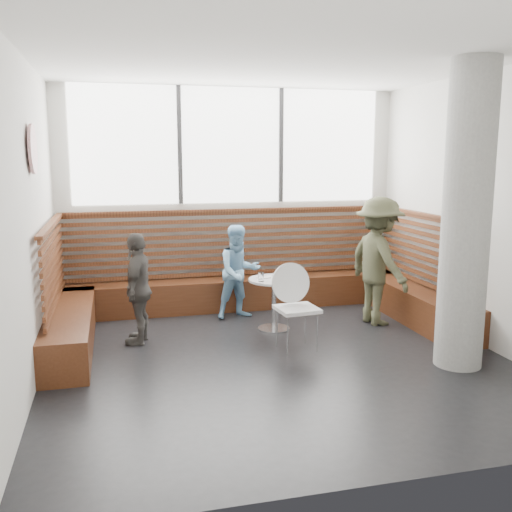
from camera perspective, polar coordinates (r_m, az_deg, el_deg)
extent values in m
cube|color=silver|center=(6.06, 2.31, 3.98)|extent=(5.00, 5.00, 3.20)
cube|color=black|center=(6.43, 2.21, -10.32)|extent=(5.00, 5.00, 0.01)
cube|color=white|center=(6.10, 2.42, 19.08)|extent=(5.00, 5.00, 0.01)
cube|color=white|center=(8.43, -2.50, 10.98)|extent=(4.50, 0.02, 1.65)
cube|color=#3F3F42|center=(8.29, -7.65, 10.91)|extent=(0.06, 0.04, 1.65)
cube|color=#3F3F42|center=(8.59, 2.52, 10.96)|extent=(0.06, 0.04, 1.65)
cube|color=#452211|center=(8.45, -2.07, -3.74)|extent=(5.00, 0.50, 0.45)
cube|color=#452211|center=(7.33, -17.93, -6.40)|extent=(0.50, 2.50, 0.45)
cube|color=#452211|center=(8.31, 14.83, -4.31)|extent=(0.50, 2.50, 0.45)
cube|color=#4A2412|center=(8.47, -2.34, 1.30)|extent=(4.88, 0.08, 0.98)
cube|color=#4A2412|center=(7.18, -19.60, -0.88)|extent=(0.08, 2.38, 0.98)
cube|color=#4A2412|center=(8.25, 16.09, 0.67)|extent=(0.08, 2.38, 0.98)
cylinder|color=gray|center=(6.31, 20.29, 3.61)|extent=(0.50, 0.50, 3.20)
cylinder|color=white|center=(6.22, -21.43, 9.93)|extent=(0.03, 0.50, 0.50)
cylinder|color=silver|center=(7.49, 1.79, -7.26)|extent=(0.41, 0.41, 0.02)
cylinder|color=silver|center=(7.40, 1.80, -4.84)|extent=(0.06, 0.06, 0.65)
cylinder|color=#B7B7BA|center=(7.32, 1.82, -2.39)|extent=(0.66, 0.66, 0.03)
cube|color=white|center=(6.63, 4.13, -5.32)|extent=(0.45, 0.43, 0.04)
cylinder|color=white|center=(6.74, 3.64, -2.68)|extent=(0.47, 0.11, 0.47)
cylinder|color=silver|center=(6.50, 3.00, -7.95)|extent=(0.02, 0.02, 0.46)
cylinder|color=silver|center=(6.61, 6.06, -7.68)|extent=(0.02, 0.02, 0.46)
cylinder|color=silver|center=(6.80, 2.19, -7.13)|extent=(0.02, 0.02, 0.46)
cylinder|color=silver|center=(6.90, 5.14, -6.89)|extent=(0.02, 0.02, 0.46)
imported|color=#474830|center=(7.74, 12.17, -0.50)|extent=(0.81, 1.19, 1.70)
imported|color=#83BBE4|center=(7.87, -1.72, -1.60)|extent=(0.72, 0.61, 1.30)
imported|color=#4B4744|center=(6.96, -11.68, -3.18)|extent=(0.53, 0.84, 1.34)
cylinder|color=white|center=(7.39, 0.71, -2.11)|extent=(0.20, 0.20, 0.01)
cylinder|color=white|center=(7.49, 2.38, -1.95)|extent=(0.20, 0.20, 0.01)
cylinder|color=white|center=(7.16, 0.51, -2.09)|extent=(0.07, 0.07, 0.12)
cylinder|color=white|center=(7.24, 2.44, -1.95)|extent=(0.08, 0.08, 0.12)
cylinder|color=white|center=(7.40, 3.32, -1.69)|extent=(0.07, 0.07, 0.12)
cube|color=#A5C64C|center=(7.16, 2.98, -2.55)|extent=(0.22, 0.19, 0.00)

